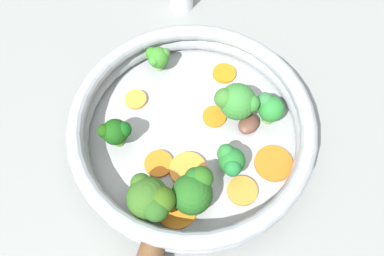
% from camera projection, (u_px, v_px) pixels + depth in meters
% --- Properties ---
extents(ground_plane, '(4.00, 4.00, 0.00)m').
position_uv_depth(ground_plane, '(192.00, 139.00, 0.48)').
color(ground_plane, gray).
extents(skillet, '(0.28, 0.28, 0.02)m').
position_uv_depth(skillet, '(192.00, 136.00, 0.48)').
color(skillet, '#939699').
rests_on(skillet, ground_plane).
extents(skillet_rim_wall, '(0.30, 0.30, 0.04)m').
position_uv_depth(skillet_rim_wall, '(192.00, 126.00, 0.45)').
color(skillet_rim_wall, gray).
rests_on(skillet_rim_wall, skillet).
extents(skillet_rivet_left, '(0.01, 0.01, 0.01)m').
position_uv_depth(skillet_rivet_left, '(126.00, 220.00, 0.42)').
color(skillet_rivet_left, '#909599').
rests_on(skillet_rivet_left, skillet).
extents(skillet_rivet_right, '(0.01, 0.01, 0.01)m').
position_uv_depth(skillet_rivet_right, '(194.00, 240.00, 0.41)').
color(skillet_rivet_right, '#969496').
rests_on(skillet_rivet_right, skillet).
extents(carrot_slice_0, '(0.07, 0.07, 0.00)m').
position_uv_depth(carrot_slice_0, '(176.00, 208.00, 0.43)').
color(carrot_slice_0, orange).
rests_on(carrot_slice_0, skillet).
extents(carrot_slice_1, '(0.04, 0.04, 0.00)m').
position_uv_depth(carrot_slice_1, '(159.00, 164.00, 0.45)').
color(carrot_slice_1, orange).
rests_on(carrot_slice_1, skillet).
extents(carrot_slice_2, '(0.05, 0.05, 0.01)m').
position_uv_depth(carrot_slice_2, '(242.00, 191.00, 0.43)').
color(carrot_slice_2, orange).
rests_on(carrot_slice_2, skillet).
extents(carrot_slice_3, '(0.04, 0.04, 0.00)m').
position_uv_depth(carrot_slice_3, '(224.00, 73.00, 0.51)').
color(carrot_slice_3, orange).
rests_on(carrot_slice_3, skillet).
extents(carrot_slice_4, '(0.06, 0.06, 0.01)m').
position_uv_depth(carrot_slice_4, '(188.00, 170.00, 0.45)').
color(carrot_slice_4, orange).
rests_on(carrot_slice_4, skillet).
extents(carrot_slice_5, '(0.04, 0.04, 0.00)m').
position_uv_depth(carrot_slice_5, '(214.00, 117.00, 0.48)').
color(carrot_slice_5, orange).
rests_on(carrot_slice_5, skillet).
extents(carrot_slice_6, '(0.06, 0.06, 0.00)m').
position_uv_depth(carrot_slice_6, '(273.00, 163.00, 0.45)').
color(carrot_slice_6, orange).
rests_on(carrot_slice_6, skillet).
extents(carrot_slice_7, '(0.04, 0.04, 0.01)m').
position_uv_depth(carrot_slice_7, '(136.00, 100.00, 0.49)').
color(carrot_slice_7, orange).
rests_on(carrot_slice_7, skillet).
extents(broccoli_floret_0, '(0.03, 0.03, 0.04)m').
position_uv_depth(broccoli_floret_0, '(158.00, 57.00, 0.49)').
color(broccoli_floret_0, '#749C51').
rests_on(broccoli_floret_0, skillet).
extents(broccoli_floret_1, '(0.05, 0.05, 0.05)m').
position_uv_depth(broccoli_floret_1, '(193.00, 190.00, 0.41)').
color(broccoli_floret_1, '#7BA34E').
rests_on(broccoli_floret_1, skillet).
extents(broccoli_floret_2, '(0.05, 0.05, 0.06)m').
position_uv_depth(broccoli_floret_2, '(237.00, 102.00, 0.45)').
color(broccoli_floret_2, '#88A76B').
rests_on(broccoli_floret_2, skillet).
extents(broccoli_floret_3, '(0.04, 0.03, 0.04)m').
position_uv_depth(broccoli_floret_3, '(270.00, 109.00, 0.46)').
color(broccoli_floret_3, '#73A34D').
rests_on(broccoli_floret_3, skillet).
extents(broccoli_floret_4, '(0.04, 0.03, 0.04)m').
position_uv_depth(broccoli_floret_4, '(230.00, 160.00, 0.43)').
color(broccoli_floret_4, '#5B9344').
rests_on(broccoli_floret_4, skillet).
extents(broccoli_floret_5, '(0.03, 0.04, 0.04)m').
position_uv_depth(broccoli_floret_5, '(116.00, 132.00, 0.44)').
color(broccoli_floret_5, '#678B47').
rests_on(broccoli_floret_5, skillet).
extents(broccoli_floret_6, '(0.06, 0.05, 0.05)m').
position_uv_depth(broccoli_floret_6, '(151.00, 199.00, 0.40)').
color(broccoli_floret_6, '#86B567').
rests_on(broccoli_floret_6, skillet).
extents(mushroom_piece_0, '(0.04, 0.04, 0.01)m').
position_uv_depth(mushroom_piece_0, '(249.00, 127.00, 0.47)').
color(mushroom_piece_0, brown).
rests_on(mushroom_piece_0, skillet).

